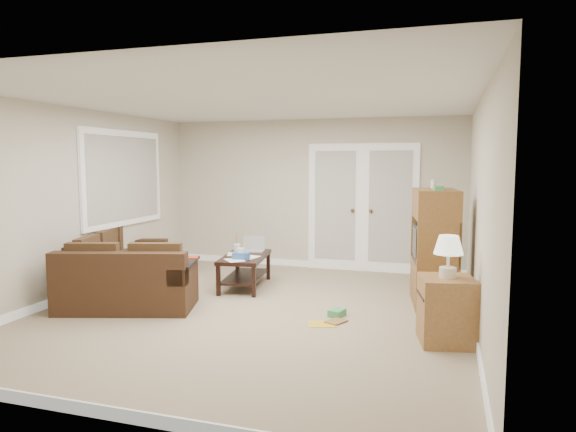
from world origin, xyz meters
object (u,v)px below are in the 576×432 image
(tv_armoire, at_px, (434,247))
(side_cabinet, at_px, (447,305))
(sectional_sofa, at_px, (124,275))
(coffee_table, at_px, (245,269))

(tv_armoire, height_order, side_cabinet, tv_armoire)
(sectional_sofa, distance_m, side_cabinet, 4.15)
(side_cabinet, bearing_deg, sectional_sofa, 160.36)
(sectional_sofa, relative_size, coffee_table, 2.11)
(sectional_sofa, xyz_separation_m, tv_armoire, (3.95, 0.84, 0.44))
(coffee_table, xyz_separation_m, tv_armoire, (2.60, -0.14, 0.48))
(sectional_sofa, xyz_separation_m, coffee_table, (1.35, 0.98, -0.04))
(sectional_sofa, distance_m, coffee_table, 1.66)
(tv_armoire, bearing_deg, coffee_table, 168.68)
(sectional_sofa, height_order, tv_armoire, tv_armoire)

